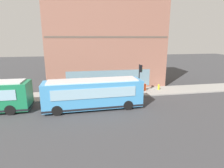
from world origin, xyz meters
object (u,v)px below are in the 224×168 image
at_px(city_bus_nearside, 93,94).
at_px(fire_hydrant, 159,87).
at_px(pedestrian_near_hydrant, 81,84).
at_px(traffic_light_near_corner, 140,73).
at_px(pedestrian_near_building_entrance, 73,90).
at_px(newspaper_vending_box, 144,87).
at_px(pedestrian_by_light_pole, 93,85).
at_px(pedestrian_walking_along_curb, 88,88).

bearing_deg(city_bus_nearside, fire_hydrant, -61.82).
height_order(fire_hydrant, pedestrian_near_hydrant, pedestrian_near_hydrant).
distance_m(traffic_light_near_corner, pedestrian_near_hydrant, 8.01).
relative_size(pedestrian_near_hydrant, pedestrian_near_building_entrance, 1.13).
bearing_deg(pedestrian_near_hydrant, newspaper_vending_box, -97.05).
bearing_deg(pedestrian_by_light_pole, fire_hydrant, -94.59).
relative_size(city_bus_nearside, traffic_light_near_corner, 2.62).
height_order(pedestrian_by_light_pole, pedestrian_near_building_entrance, pedestrian_near_building_entrance).
height_order(city_bus_nearside, pedestrian_by_light_pole, city_bus_nearside).
distance_m(fire_hydrant, pedestrian_walking_along_curb, 9.81).
bearing_deg(traffic_light_near_corner, fire_hydrant, -64.27).
bearing_deg(fire_hydrant, pedestrian_by_light_pole, 85.41).
height_order(city_bus_nearside, pedestrian_near_building_entrance, city_bus_nearside).
bearing_deg(newspaper_vending_box, fire_hydrant, -90.30).
distance_m(pedestrian_by_light_pole, pedestrian_near_hydrant, 1.59).
bearing_deg(newspaper_vending_box, pedestrian_near_hydrant, 82.95).
height_order(pedestrian_by_light_pole, pedestrian_near_hydrant, pedestrian_near_hydrant).
bearing_deg(pedestrian_near_building_entrance, pedestrian_near_hydrant, -24.32).
xyz_separation_m(pedestrian_near_building_entrance, pedestrian_walking_along_curb, (0.69, -1.95, -0.02)).
xyz_separation_m(pedestrian_by_light_pole, newspaper_vending_box, (-0.72, -7.04, -0.44)).
xyz_separation_m(city_bus_nearside, pedestrian_by_light_pole, (5.85, -0.38, -0.51)).
xyz_separation_m(fire_hydrant, pedestrian_walking_along_curb, (-0.52, 9.78, 0.54)).
xyz_separation_m(traffic_light_near_corner, pedestrian_by_light_pole, (2.34, 5.82, -1.80)).
bearing_deg(pedestrian_walking_along_curb, fire_hydrant, -86.94).
bearing_deg(pedestrian_by_light_pole, pedestrian_near_building_entrance, 127.14).
bearing_deg(fire_hydrant, newspaper_vending_box, 89.70).
bearing_deg(city_bus_nearside, pedestrian_walking_along_curb, 3.00).
relative_size(city_bus_nearside, fire_hydrant, 13.67).
bearing_deg(pedestrian_by_light_pole, pedestrian_walking_along_curb, 153.67).
xyz_separation_m(fire_hydrant, newspaper_vending_box, (0.01, 2.12, 0.09)).
relative_size(traffic_light_near_corner, pedestrian_walking_along_curb, 2.45).
bearing_deg(pedestrian_near_building_entrance, pedestrian_by_light_pole, -52.86).
bearing_deg(pedestrian_walking_along_curb, newspaper_vending_box, -86.01).
distance_m(pedestrian_near_building_entrance, pedestrian_walking_along_curb, 2.07).
distance_m(traffic_light_near_corner, newspaper_vending_box, 3.02).
relative_size(traffic_light_near_corner, fire_hydrant, 5.22).
bearing_deg(fire_hydrant, traffic_light_near_corner, 115.73).
relative_size(pedestrian_by_light_pole, pedestrian_near_building_entrance, 0.97).
distance_m(city_bus_nearside, newspaper_vending_box, 9.07).
xyz_separation_m(city_bus_nearside, pedestrian_near_building_entrance, (3.90, 2.19, -0.48)).
xyz_separation_m(pedestrian_near_building_entrance, newspaper_vending_box, (1.23, -9.61, -0.47)).
bearing_deg(fire_hydrant, pedestrian_near_hydrant, 84.28).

